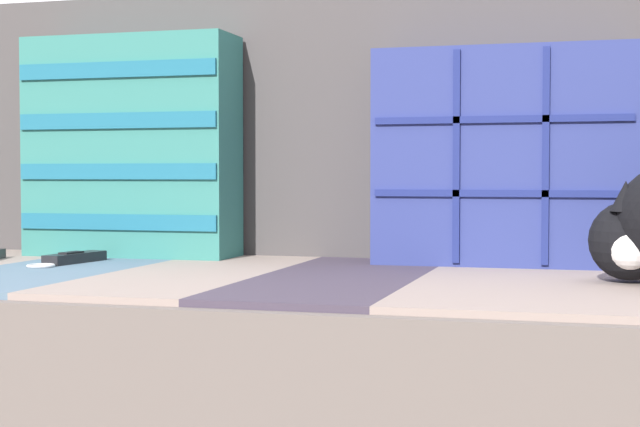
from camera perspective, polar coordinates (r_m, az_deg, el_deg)
name	(u,v)px	position (r m, az deg, el deg)	size (l,w,h in m)	color
couch	(348,388)	(1.64, 1.64, -10.10)	(1.88, 0.86, 0.38)	brown
sofa_backrest	(392,123)	(1.95, 4.24, 5.26)	(1.84, 0.14, 0.53)	#474242
throw_pillow_quilted	(504,157)	(1.77, 10.66, 3.25)	(0.46, 0.14, 0.38)	navy
throw_pillow_striped	(132,147)	(1.98, -10.89, 3.82)	(0.42, 0.14, 0.43)	#337A70
game_remote_far	(72,258)	(1.84, -14.22, -2.55)	(0.07, 0.19, 0.02)	black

